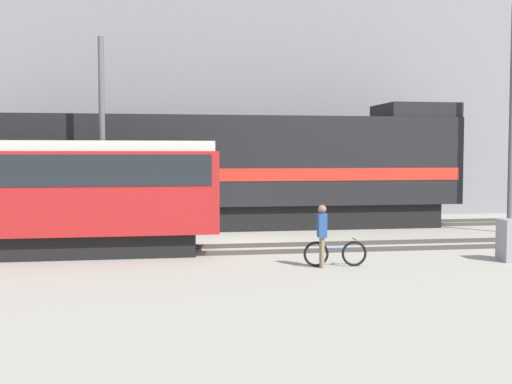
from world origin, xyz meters
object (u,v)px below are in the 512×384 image
Objects in this scene: utility_pole_center at (102,140)px; signal_box at (512,240)px; freight_locomotive at (215,170)px; bicycle at (335,254)px; utility_pole_right at (512,119)px; streetcar at (23,191)px; person at (322,230)px.

utility_pole_center is 5.92× the size of signal_box.
freight_locomotive is 2.88× the size of utility_pole_center.
bicycle is (2.37, -9.31, -2.04)m from freight_locomotive.
utility_pole_right is 8.09m from signal_box.
signal_box is (7.60, -9.28, -1.80)m from freight_locomotive.
bicycle is 11.52m from utility_pole_right.
utility_pole_center reaches higher than freight_locomotive.
utility_pole_center reaches higher than streetcar.
person is (-0.41, -0.12, 0.68)m from bicycle.
person is (1.96, -9.43, -1.37)m from freight_locomotive.
utility_pole_center is 13.66m from signal_box.
freight_locomotive is 1.79× the size of streetcar.
streetcar is 4.05m from utility_pole_center.
streetcar is at bearing -135.41° from freight_locomotive.
signal_box is (11.82, -6.18, -2.95)m from utility_pole_center.
utility_pole_center is (-6.18, 6.33, 2.52)m from person.
utility_pole_right is (15.42, 0.00, 0.83)m from utility_pole_center.
utility_pole_right is 7.30× the size of signal_box.
utility_pole_right is at bearing 35.13° from bicycle.
utility_pole_right is at bearing 0.00° from utility_pole_center.
bicycle is at bearing -19.76° from streetcar.
utility_pole_right reaches higher than utility_pole_center.
streetcar is 8.91m from person.
streetcar reaches higher than signal_box.
signal_box is (5.63, 0.14, -0.43)m from person.
utility_pole_right is (17.48, 3.10, 2.42)m from streetcar.
bicycle is 0.80m from person.
utility_pole_center is (-4.22, -3.10, 1.15)m from freight_locomotive.
bicycle is 1.03× the size of person.
utility_pole_right reaches higher than person.
freight_locomotive is 8.84m from streetcar.
utility_pole_center is 0.81× the size of utility_pole_right.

